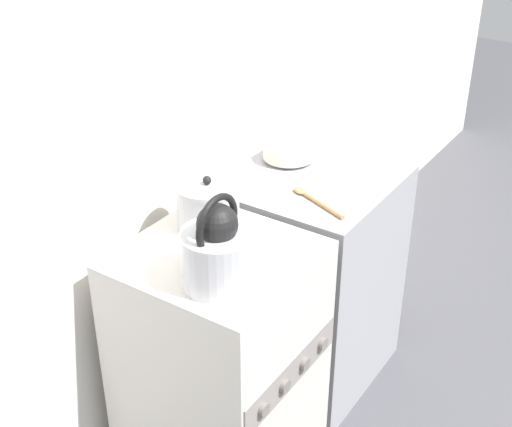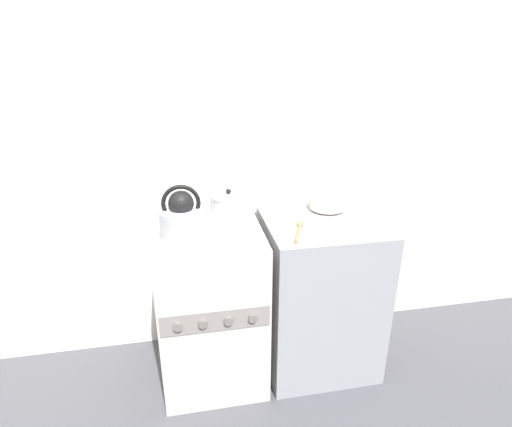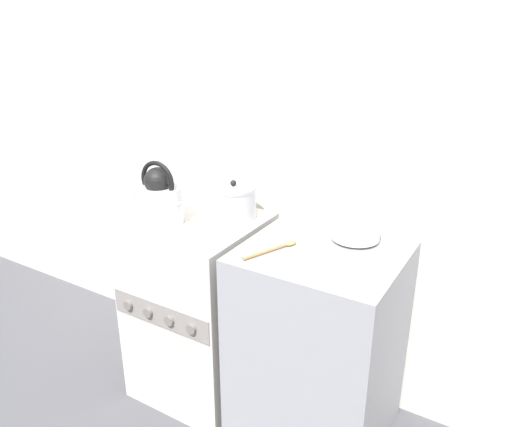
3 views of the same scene
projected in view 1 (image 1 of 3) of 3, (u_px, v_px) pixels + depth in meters
The scene contains 7 objects.
wall_back at pixel (116, 119), 2.16m from camera, with size 7.00×0.06×2.50m.
stove at pixel (220, 366), 2.38m from camera, with size 0.54×0.57×0.89m.
counter at pixel (309, 278), 2.83m from camera, with size 0.61×0.57×0.90m.
kettle at pixel (219, 251), 1.97m from camera, with size 0.26×0.21×0.28m.
cooking_pot at pixel (208, 205), 2.27m from camera, with size 0.21×0.21×0.18m.
enamel_bowl at pixel (289, 151), 2.71m from camera, with size 0.20×0.20×0.07m.
wooden_spoon at pixel (314, 200), 2.44m from camera, with size 0.12×0.25×0.02m.
Camera 1 is at (-1.45, -0.83, 2.06)m, focal length 50.00 mm.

